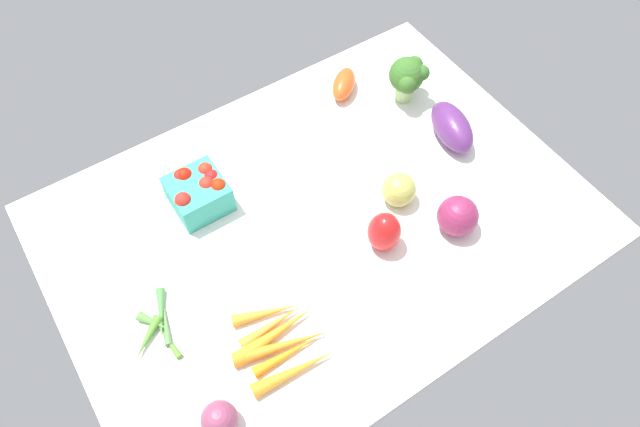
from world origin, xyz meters
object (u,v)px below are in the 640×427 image
at_px(eggplant, 452,127).
at_px(red_onion_center, 219,419).
at_px(bell_pepper_red, 384,232).
at_px(broccoli_head, 408,77).
at_px(okra_pile, 157,327).
at_px(carrot_bunch, 281,342).
at_px(berry_basket, 199,192).
at_px(roma_tomato, 344,84).
at_px(heirloom_tomato_green, 399,190).
at_px(red_onion_near_basket, 458,216).

relative_size(eggplant, red_onion_center, 2.35).
xyz_separation_m(bell_pepper_red, broccoli_head, (-0.28, -0.28, 0.02)).
bearing_deg(okra_pile, carrot_bunch, 139.03).
height_order(bell_pepper_red, okra_pile, bell_pepper_red).
distance_m(berry_basket, broccoli_head, 0.53).
height_order(eggplant, red_onion_center, eggplant).
relative_size(berry_basket, broccoli_head, 0.96).
xyz_separation_m(roma_tomato, broccoli_head, (-0.11, 0.10, 0.04)).
distance_m(berry_basket, bell_pepper_red, 0.38).
bearing_deg(red_onion_center, roma_tomato, -139.33).
distance_m(heirloom_tomato_green, red_onion_near_basket, 0.13).
distance_m(red_onion_center, red_onion_near_basket, 0.57).
bearing_deg(heirloom_tomato_green, berry_basket, -32.19).
relative_size(carrot_bunch, broccoli_head, 1.60).
relative_size(bell_pepper_red, roma_tomato, 0.93).
distance_m(berry_basket, roma_tomato, 0.43).
xyz_separation_m(carrot_bunch, okra_pile, (0.17, -0.15, -0.00)).
height_order(red_onion_center, okra_pile, red_onion_center).
bearing_deg(roma_tomato, red_onion_center, -0.16).
bearing_deg(roma_tomato, carrot_bunch, 4.46).
distance_m(bell_pepper_red, red_onion_near_basket, 0.15).
xyz_separation_m(roma_tomato, okra_pile, (0.61, 0.30, -0.02)).
bearing_deg(red_onion_center, broccoli_head, -149.37).
relative_size(carrot_bunch, red_onion_center, 2.95).
bearing_deg(berry_basket, eggplant, 164.97).
bearing_deg(okra_pile, berry_basket, -133.38).
height_order(carrot_bunch, bell_pepper_red, bell_pepper_red).
relative_size(berry_basket, red_onion_center, 1.78).
xyz_separation_m(eggplant, broccoli_head, (0.01, -0.15, 0.03)).
distance_m(red_onion_center, okra_pile, 0.21).
bearing_deg(broccoli_head, bell_pepper_red, 45.80).
distance_m(heirloom_tomato_green, roma_tomato, 0.32).
bearing_deg(red_onion_center, bell_pepper_red, -162.95).
bearing_deg(okra_pile, red_onion_near_basket, 167.69).
bearing_deg(carrot_bunch, red_onion_center, 22.68).
distance_m(eggplant, red_onion_center, 0.76).
height_order(berry_basket, broccoli_head, broccoli_head).
bearing_deg(heirloom_tomato_green, carrot_bunch, 20.45).
relative_size(carrot_bunch, okra_pile, 1.27).
bearing_deg(eggplant, berry_basket, -91.46).
xyz_separation_m(heirloom_tomato_green, carrot_bunch, (0.36, 0.13, -0.02)).
distance_m(heirloom_tomato_green, okra_pile, 0.53).
bearing_deg(eggplant, carrot_bunch, -56.41).
xyz_separation_m(bell_pepper_red, red_onion_center, (0.42, 0.13, -0.02)).
bearing_deg(berry_basket, okra_pile, 46.62).
relative_size(bell_pepper_red, okra_pile, 0.65).
relative_size(roma_tomato, okra_pile, 0.71).
height_order(bell_pepper_red, broccoli_head, broccoli_head).
relative_size(heirloom_tomato_green, eggplant, 0.50).
bearing_deg(eggplant, roma_tomato, -141.26).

